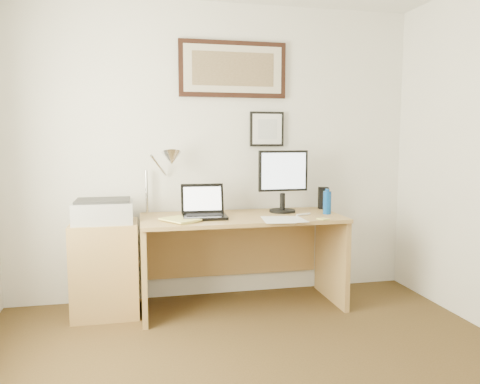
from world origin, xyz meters
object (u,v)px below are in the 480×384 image
object	(u,v)px
desk	(239,242)
printer	(103,211)
lcd_monitor	(283,178)
laptop	(204,210)
water_bottle	(327,203)
book	(169,222)
side_cabinet	(105,269)

from	to	relation	value
desk	printer	bearing A→B (deg)	-177.99
lcd_monitor	printer	xyz separation A→B (m)	(-1.45, -0.07, -0.22)
laptop	printer	world-z (taller)	laptop
water_bottle	book	bearing A→B (deg)	-173.55
printer	book	bearing A→B (deg)	-27.13
water_bottle	printer	distance (m)	1.78
book	laptop	distance (m)	0.35
desk	laptop	distance (m)	0.43
water_bottle	book	world-z (taller)	water_bottle
desk	laptop	world-z (taller)	laptop
lcd_monitor	printer	size ratio (longest dim) A/B	1.18
printer	desk	bearing A→B (deg)	2.01
side_cabinet	lcd_monitor	size ratio (longest dim) A/B	1.40
side_cabinet	book	size ratio (longest dim) A/B	2.65
laptop	lcd_monitor	size ratio (longest dim) A/B	0.67
side_cabinet	laptop	size ratio (longest dim) A/B	2.09
book	desk	bearing A→B (deg)	25.74
side_cabinet	desk	xyz separation A→B (m)	(1.07, 0.04, 0.15)
laptop	printer	xyz separation A→B (m)	(-0.76, 0.05, 0.01)
desk	laptop	bearing A→B (deg)	-163.22
side_cabinet	printer	distance (m)	0.45
book	printer	xyz separation A→B (m)	(-0.48, 0.25, 0.06)
water_bottle	desk	size ratio (longest dim) A/B	0.12
lcd_monitor	printer	bearing A→B (deg)	-177.33
side_cabinet	lcd_monitor	bearing A→B (deg)	2.58
water_bottle	desk	xyz separation A→B (m)	(-0.71, 0.14, -0.33)
book	printer	size ratio (longest dim) A/B	0.63
lcd_monitor	desk	bearing A→B (deg)	-175.48
desk	printer	size ratio (longest dim) A/B	3.64
lcd_monitor	printer	distance (m)	1.47
side_cabinet	book	distance (m)	0.67
side_cabinet	book	xyz separation A→B (m)	(0.48, -0.25, 0.40)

